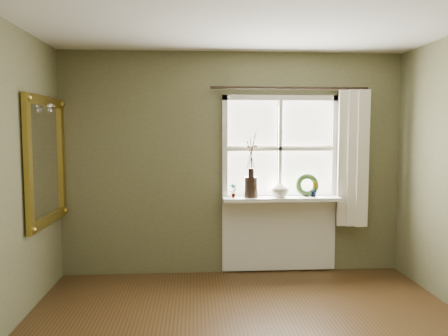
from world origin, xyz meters
TOP-DOWN VIEW (x-y plane):
  - wall_back at (0.00, 2.30)m, footprint 4.00×0.10m
  - window_frame at (0.55, 2.23)m, footprint 1.36×0.06m
  - window_sill at (0.55, 2.12)m, footprint 1.36×0.26m
  - window_apron at (0.55, 2.23)m, footprint 1.36×0.04m
  - dark_jug at (0.20, 2.12)m, footprint 0.18×0.18m
  - cream_vase at (0.53, 2.12)m, footprint 0.28×0.28m
  - wreath at (0.87, 2.16)m, footprint 0.28×0.15m
  - potted_plant_left at (-0.01, 2.12)m, footprint 0.10×0.09m
  - potted_plant_right at (0.94, 2.12)m, footprint 0.12×0.11m
  - curtain at (1.39, 2.13)m, footprint 0.36×0.12m
  - curtain_rod at (0.65, 2.17)m, footprint 1.84×0.03m
  - gilt_mirror at (-1.96, 1.70)m, footprint 0.10×1.09m

SIDE VIEW (x-z plane):
  - window_apron at x=0.55m, z-range 0.02..0.90m
  - window_sill at x=0.55m, z-range 0.88..0.92m
  - potted_plant_left at x=-0.01m, z-range 0.92..1.09m
  - potted_plant_right at x=0.94m, z-range 0.92..1.10m
  - wreath at x=0.87m, z-range 0.88..1.16m
  - cream_vase at x=0.53m, z-range 0.92..1.14m
  - dark_jug at x=0.20m, z-range 0.92..1.16m
  - wall_back at x=0.00m, z-range 0.00..2.60m
  - curtain at x=1.39m, z-range 0.57..2.16m
  - gilt_mirror at x=-1.96m, z-range 0.73..2.04m
  - window_frame at x=0.55m, z-range 0.86..2.10m
  - curtain_rod at x=0.65m, z-range 2.16..2.20m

